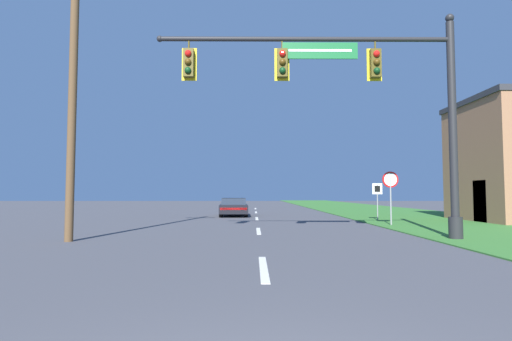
# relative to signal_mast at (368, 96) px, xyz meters

# --- Properties ---
(grass_verge_right) EXTENTS (10.00, 110.00, 0.04)m
(grass_verge_right) POSITION_rel_signal_mast_xyz_m (6.89, 19.05, -4.71)
(grass_verge_right) COLOR #38752D
(grass_verge_right) RESTS_ON ground
(road_center_line) EXTENTS (0.16, 34.80, 0.01)m
(road_center_line) POSITION_rel_signal_mast_xyz_m (-3.61, 11.05, -4.73)
(road_center_line) COLOR silver
(road_center_line) RESTS_ON ground
(signal_mast) EXTENTS (10.06, 0.47, 7.51)m
(signal_mast) POSITION_rel_signal_mast_xyz_m (0.00, 0.00, 0.00)
(signal_mast) COLOR #232326
(signal_mast) RESTS_ON grass_verge_right
(car_ahead) EXTENTS (2.03, 4.49, 1.19)m
(car_ahead) POSITION_rel_signal_mast_xyz_m (-5.15, 13.90, -4.13)
(car_ahead) COLOR black
(car_ahead) RESTS_ON ground
(stop_sign) EXTENTS (0.76, 0.07, 2.50)m
(stop_sign) POSITION_rel_signal_mast_xyz_m (2.65, 5.71, -2.87)
(stop_sign) COLOR gray
(stop_sign) RESTS_ON grass_verge_right
(route_sign_post) EXTENTS (0.55, 0.06, 2.03)m
(route_sign_post) POSITION_rel_signal_mast_xyz_m (3.04, 8.98, -3.20)
(route_sign_post) COLOR gray
(route_sign_post) RESTS_ON grass_verge_right
(utility_pole_near) EXTENTS (1.80, 0.26, 9.93)m
(utility_pole_near) POSITION_rel_signal_mast_xyz_m (-9.61, -0.39, 0.39)
(utility_pole_near) COLOR brown
(utility_pole_near) RESTS_ON ground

